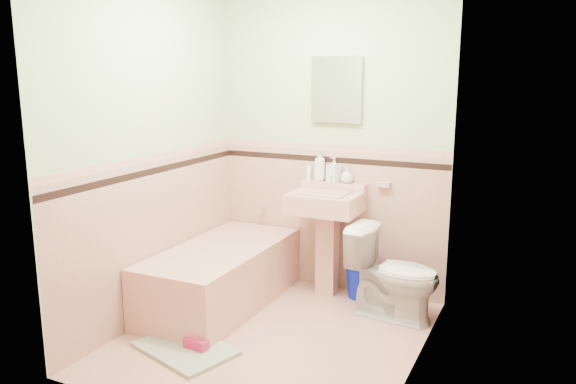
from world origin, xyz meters
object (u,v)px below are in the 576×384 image
at_px(medicine_cabinet, 336,90).
at_px(soap_bottle_mid, 334,169).
at_px(soap_bottle_right, 347,175).
at_px(shoe, 196,343).
at_px(bucket, 361,282).
at_px(sink, 325,245).
at_px(toilet, 394,274).
at_px(bathtub, 221,278).
at_px(soap_bottle_left, 320,165).

bearing_deg(medicine_cabinet, soap_bottle_mid, -87.40).
xyz_separation_m(soap_bottle_right, shoe, (-0.53, -1.47, -0.95)).
bearing_deg(medicine_cabinet, bucket, -21.43).
distance_m(sink, bucket, 0.44).
bearing_deg(soap_bottle_right, soap_bottle_mid, 180.00).
xyz_separation_m(soap_bottle_mid, toilet, (0.63, -0.37, -0.70)).
bearing_deg(sink, medicine_cabinet, 90.00).
bearing_deg(bathtub, shoe, -70.42).
relative_size(sink, soap_bottle_right, 6.60).
bearing_deg(soap_bottle_right, toilet, -35.14).
xyz_separation_m(bathtub, soap_bottle_right, (0.80, 0.71, 0.78)).
relative_size(soap_bottle_left, bucket, 0.99).
bearing_deg(bucket, soap_bottle_left, 168.51).
distance_m(soap_bottle_right, toilet, 0.91).
height_order(bathtub, soap_bottle_right, soap_bottle_right).
bearing_deg(sink, bathtub, -142.07).
height_order(medicine_cabinet, shoe, medicine_cabinet).
height_order(bathtub, toilet, toilet).
height_order(sink, shoe, sink).
relative_size(soap_bottle_mid, bucket, 0.80).
xyz_separation_m(sink, shoe, (-0.41, -1.29, -0.38)).
relative_size(medicine_cabinet, soap_bottle_left, 2.05).
relative_size(toilet, shoe, 4.19).
bearing_deg(toilet, bathtub, 110.02).
relative_size(bucket, shoe, 1.58).
distance_m(bathtub, soap_bottle_left, 1.24).
distance_m(soap_bottle_mid, shoe, 1.82).
height_order(soap_bottle_right, toilet, soap_bottle_right).
xyz_separation_m(bathtub, bucket, (0.97, 0.62, -0.09)).
bearing_deg(toilet, sink, 79.07).
distance_m(bathtub, sink, 0.89).
bearing_deg(bathtub, sink, 37.93).
bearing_deg(soap_bottle_left, soap_bottle_right, 0.00).
distance_m(sink, soap_bottle_right, 0.61).
distance_m(bathtub, soap_bottle_mid, 1.28).
xyz_separation_m(bathtub, shoe, (0.27, -0.76, -0.17)).
bearing_deg(medicine_cabinet, bathtub, -132.58).
height_order(soap_bottle_left, bucket, soap_bottle_left).
bearing_deg(shoe, sink, 78.06).
relative_size(medicine_cabinet, bucket, 2.02).
bearing_deg(soap_bottle_mid, shoe, -105.66).
bearing_deg(medicine_cabinet, soap_bottle_right, -14.45).
height_order(sink, soap_bottle_left, soap_bottle_left).
bearing_deg(sink, soap_bottle_mid, 89.57).
distance_m(soap_bottle_left, bucket, 1.03).
relative_size(bathtub, soap_bottle_left, 5.75).
distance_m(medicine_cabinet, soap_bottle_right, 0.70).
xyz_separation_m(medicine_cabinet, soap_bottle_mid, (0.00, -0.03, -0.65)).
height_order(soap_bottle_mid, toilet, soap_bottle_mid).
xyz_separation_m(soap_bottle_right, toilet, (0.52, -0.37, -0.66)).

